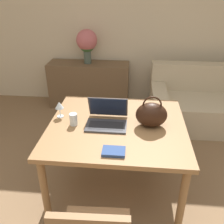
% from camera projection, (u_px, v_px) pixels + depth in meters
% --- Properties ---
extents(wall_back, '(10.00, 0.06, 2.70)m').
position_uv_depth(wall_back, '(137.00, 20.00, 3.79)').
color(wall_back, beige).
rests_on(wall_back, ground_plane).
extents(dining_table, '(1.19, 1.08, 0.78)m').
position_uv_depth(dining_table, '(117.00, 133.00, 2.22)').
color(dining_table, olive).
rests_on(dining_table, ground_plane).
extents(couch, '(1.96, 0.86, 0.82)m').
position_uv_depth(couch, '(219.00, 106.00, 3.58)').
color(couch, '#C1B293').
rests_on(couch, ground_plane).
extents(sideboard, '(1.28, 0.40, 0.73)m').
position_uv_depth(sideboard, '(89.00, 85.00, 4.09)').
color(sideboard, brown).
rests_on(sideboard, ground_plane).
extents(laptop, '(0.35, 0.30, 0.22)m').
position_uv_depth(laptop, '(107.00, 117.00, 2.18)').
color(laptop, '#38383D').
rests_on(laptop, dining_table).
extents(drinking_glass, '(0.07, 0.07, 0.11)m').
position_uv_depth(drinking_glass, '(73.00, 119.00, 2.15)').
color(drinking_glass, silver).
rests_on(drinking_glass, dining_table).
extents(wine_glass, '(0.08, 0.08, 0.15)m').
position_uv_depth(wine_glass, '(59.00, 106.00, 2.25)').
color(wine_glass, silver).
rests_on(wine_glass, dining_table).
extents(handbag, '(0.27, 0.19, 0.28)m').
position_uv_depth(handbag, '(151.00, 115.00, 2.11)').
color(handbag, black).
rests_on(handbag, dining_table).
extents(flower_vase, '(0.32, 0.32, 0.52)m').
position_uv_depth(flower_vase, '(87.00, 42.00, 3.77)').
color(flower_vase, '#47564C').
rests_on(flower_vase, sideboard).
extents(book, '(0.17, 0.12, 0.02)m').
position_uv_depth(book, '(114.00, 151.00, 1.82)').
color(book, navy).
rests_on(book, dining_table).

